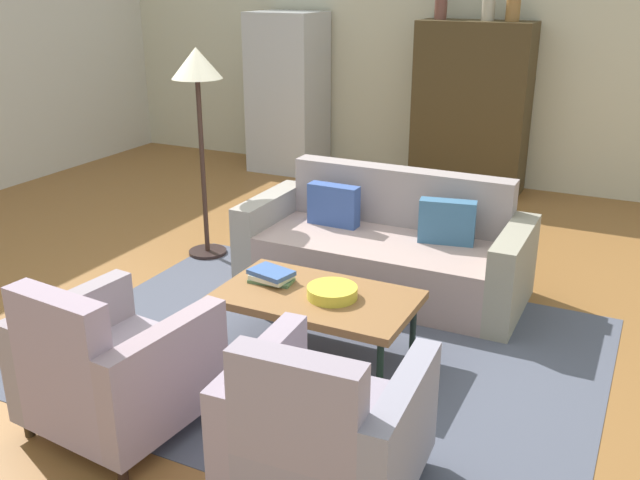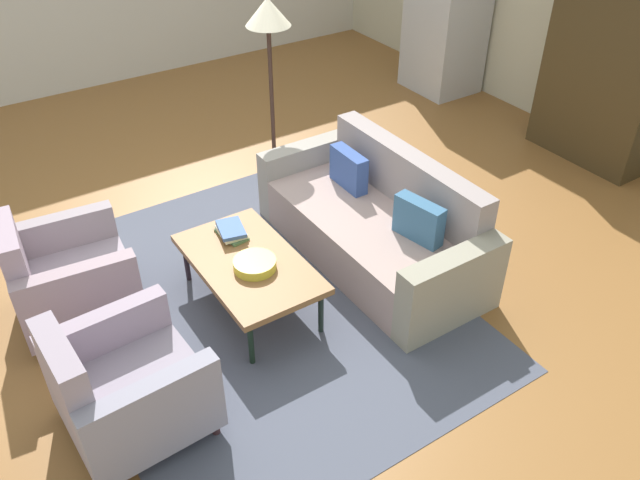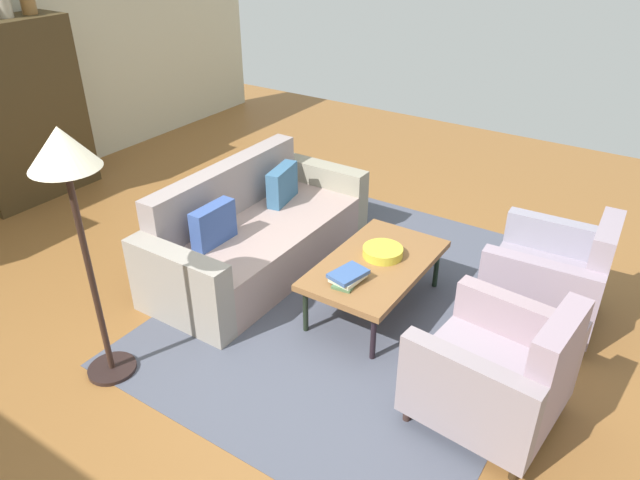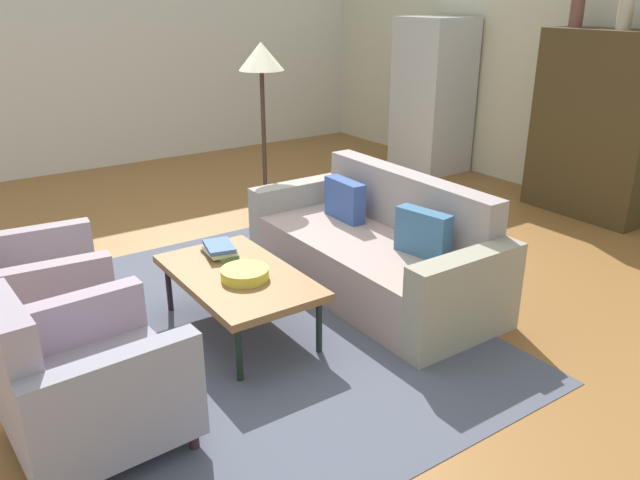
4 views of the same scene
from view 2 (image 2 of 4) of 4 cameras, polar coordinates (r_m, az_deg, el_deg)
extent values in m
plane|color=brown|center=(5.48, -6.21, -1.07)|extent=(10.20, 10.20, 0.00)
cube|color=beige|center=(7.42, 23.87, 18.51)|extent=(8.50, 0.12, 2.80)
cube|color=#4C505F|center=(4.98, -5.51, -5.37)|extent=(3.40, 2.60, 0.01)
cube|color=gray|center=(5.30, 4.36, 0.42)|extent=(1.74, 0.90, 0.42)
cube|color=gray|center=(5.37, 7.55, 3.56)|extent=(1.74, 0.18, 0.86)
cube|color=gray|center=(4.68, 11.48, -4.35)|extent=(0.18, 0.90, 0.62)
cube|color=gray|center=(5.90, -1.21, 5.77)|extent=(0.18, 0.90, 0.62)
cube|color=#376184|center=(4.86, 8.68, 1.74)|extent=(0.42, 0.19, 0.32)
cube|color=#375295|center=(5.45, 2.54, 6.24)|extent=(0.40, 0.13, 0.32)
cylinder|color=black|center=(5.32, -6.19, 0.16)|extent=(0.04, 0.04, 0.37)
cylinder|color=black|center=(4.61, 0.08, -6.35)|extent=(0.04, 0.04, 0.37)
cylinder|color=black|center=(5.16, -11.67, -1.85)|extent=(0.04, 0.04, 0.37)
cylinder|color=black|center=(4.41, -6.10, -9.01)|extent=(0.04, 0.04, 0.37)
cube|color=brown|center=(4.72, -6.31, -2.06)|extent=(1.20, 0.70, 0.05)
cylinder|color=#372521|center=(5.43, -17.41, -2.46)|extent=(0.05, 0.05, 0.10)
cylinder|color=#2D251D|center=(4.91, -15.57, -6.89)|extent=(0.05, 0.05, 0.10)
cylinder|color=#352614|center=(5.42, -24.32, -4.44)|extent=(0.05, 0.05, 0.10)
cylinder|color=black|center=(4.90, -23.28, -9.12)|extent=(0.05, 0.05, 0.10)
cube|color=gray|center=(5.03, -20.64, -3.91)|extent=(0.63, 0.85, 0.30)
cube|color=gray|center=(4.89, -24.95, -2.81)|extent=(0.57, 0.19, 0.78)
cube|color=gray|center=(5.23, -21.62, -0.66)|extent=(0.20, 0.81, 0.56)
cube|color=gray|center=(4.68, -20.20, -5.10)|extent=(0.20, 0.81, 0.56)
cylinder|color=#331B1C|center=(4.58, -13.31, -10.28)|extent=(0.05, 0.05, 0.10)
cylinder|color=#351F22|center=(4.15, -9.17, -15.96)|extent=(0.05, 0.05, 0.10)
cylinder|color=#3A2823|center=(4.48, -21.34, -13.60)|extent=(0.05, 0.05, 0.10)
cube|color=gray|center=(4.14, -15.97, -13.06)|extent=(0.60, 0.83, 0.30)
cube|color=gray|center=(3.93, -21.03, -12.60)|extent=(0.57, 0.17, 0.78)
cube|color=gray|center=(4.29, -18.04, -8.98)|extent=(0.16, 0.81, 0.56)
cube|color=gray|center=(3.83, -14.26, -15.04)|extent=(0.16, 0.81, 0.56)
cylinder|color=gold|center=(4.61, -5.76, -2.13)|extent=(0.31, 0.31, 0.07)
cube|color=#4B7047|center=(4.96, -7.79, 0.47)|extent=(0.29, 0.17, 0.02)
cube|color=beige|center=(4.95, -7.81, 0.71)|extent=(0.26, 0.20, 0.03)
cube|color=#385995|center=(4.93, -7.84, 0.99)|extent=(0.30, 0.24, 0.03)
cube|color=#40311A|center=(7.06, 23.97, 13.29)|extent=(1.20, 0.50, 1.80)
cube|color=#331D1E|center=(7.41, 23.32, 14.48)|extent=(0.56, 0.01, 1.51)
cube|color=#B7BABF|center=(8.29, 11.10, 18.95)|extent=(0.80, 0.70, 1.85)
cylinder|color=#99999E|center=(8.49, 13.37, 19.71)|extent=(0.02, 0.02, 0.70)
cylinder|color=black|center=(6.55, -3.96, 6.01)|extent=(0.32, 0.32, 0.03)
cylinder|color=#34221B|center=(6.21, -4.25, 11.92)|extent=(0.04, 0.04, 1.45)
cone|color=#EEE4C3|center=(5.91, -4.63, 19.40)|extent=(0.40, 0.40, 0.24)
camera|label=1|loc=(2.74, -70.94, -14.17)|focal=39.74mm
camera|label=3|loc=(6.75, -38.19, 24.95)|focal=33.07mm
camera|label=4|loc=(1.18, -5.91, -55.83)|focal=35.25mm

